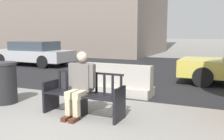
{
  "coord_description": "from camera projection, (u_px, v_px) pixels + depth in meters",
  "views": [
    {
      "loc": [
        2.58,
        -3.16,
        1.65
      ],
      "look_at": [
        0.05,
        2.66,
        0.75
      ],
      "focal_mm": 40.0,
      "sensor_mm": 36.0,
      "label": 1
    }
  ],
  "objects": [
    {
      "name": "car_sedan_mid",
      "position": [
        33.0,
        53.0,
        13.51
      ],
      "size": [
        4.52,
        1.91,
        1.3
      ],
      "color": "#B7B7BC",
      "rests_on": "ground"
    },
    {
      "name": "ground_plane",
      "position": [
        45.0,
        135.0,
        4.13
      ],
      "size": [
        200.0,
        200.0,
        0.0
      ],
      "primitive_type": "plane",
      "color": "gray"
    },
    {
      "name": "seated_person",
      "position": [
        80.0,
        83.0,
        5.05
      ],
      "size": [
        0.58,
        0.73,
        1.31
      ],
      "color": "#66605B",
      "rests_on": "ground"
    },
    {
      "name": "jersey_barrier_centre",
      "position": [
        117.0,
        82.0,
        6.96
      ],
      "size": [
        2.03,
        0.76,
        0.84
      ],
      "color": "#ADA89E",
      "rests_on": "ground"
    },
    {
      "name": "street_bench",
      "position": [
        83.0,
        96.0,
        5.12
      ],
      "size": [
        1.71,
        0.58,
        0.88
      ],
      "color": "black",
      "rests_on": "ground"
    },
    {
      "name": "trash_bin",
      "position": [
        4.0,
        83.0,
        6.02
      ],
      "size": [
        0.61,
        0.61,
        1.0
      ],
      "color": "#232326",
      "rests_on": "ground"
    },
    {
      "name": "street_asphalt",
      "position": [
        161.0,
        69.0,
        12.02
      ],
      "size": [
        120.0,
        12.0,
        0.01
      ],
      "primitive_type": "cube",
      "color": "black",
      "rests_on": "ground"
    }
  ]
}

